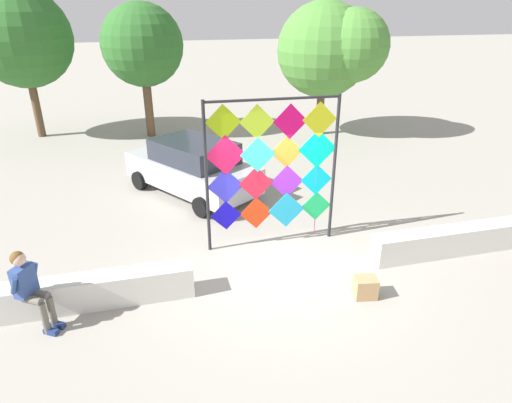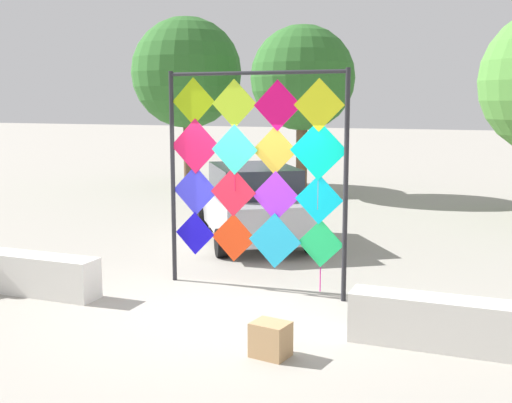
{
  "view_description": "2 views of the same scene",
  "coord_description": "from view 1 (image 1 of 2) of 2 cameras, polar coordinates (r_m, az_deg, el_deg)",
  "views": [
    {
      "loc": [
        -2.42,
        -7.18,
        4.98
      ],
      "look_at": [
        -0.53,
        0.26,
        1.48
      ],
      "focal_mm": 30.77,
      "sensor_mm": 36.0,
      "label": 1
    },
    {
      "loc": [
        3.57,
        -7.72,
        2.84
      ],
      "look_at": [
        0.26,
        0.68,
        1.44
      ],
      "focal_mm": 45.58,
      "sensor_mm": 36.0,
      "label": 2
    }
  ],
  "objects": [
    {
      "name": "tree_far_right",
      "position": [
        18.24,
        -14.57,
        19.18
      ],
      "size": [
        3.09,
        3.26,
        5.06
      ],
      "color": "brown",
      "rests_on": "ground"
    },
    {
      "name": "tree_palm_like",
      "position": [
        19.64,
        -28.34,
        18.53
      ],
      "size": [
        3.69,
        3.65,
        5.6
      ],
      "color": "brown",
      "rests_on": "ground"
    },
    {
      "name": "plaza_ledge_left",
      "position": [
        8.57,
        -24.37,
        -11.14
      ],
      "size": [
        4.72,
        0.45,
        0.6
      ],
      "primitive_type": "cube",
      "color": "silver",
      "rests_on": "ground"
    },
    {
      "name": "cardboard_box_large",
      "position": [
        8.47,
        14.02,
        -10.77
      ],
      "size": [
        0.46,
        0.39,
        0.39
      ],
      "primitive_type": "cube",
      "rotation": [
        0.0,
        0.0,
        -0.17
      ],
      "color": "tan",
      "rests_on": "ground"
    },
    {
      "name": "plaza_ledge_right",
      "position": [
        10.7,
        26.35,
        -4.24
      ],
      "size": [
        4.72,
        0.45,
        0.6
      ],
      "primitive_type": "cube",
      "color": "silver",
      "rests_on": "ground"
    },
    {
      "name": "tree_broadleaf",
      "position": [
        17.91,
        9.87,
        18.96
      ],
      "size": [
        3.97,
        3.93,
        5.11
      ],
      "color": "brown",
      "rests_on": "ground"
    },
    {
      "name": "seated_vendor",
      "position": [
        8.03,
        -27.36,
        -9.64
      ],
      "size": [
        0.7,
        0.64,
        1.44
      ],
      "color": "#666056",
      "rests_on": "ground"
    },
    {
      "name": "kite_display_rack",
      "position": [
        9.24,
        2.15,
        4.83
      ],
      "size": [
        2.85,
        0.16,
        3.29
      ],
      "color": "#232328",
      "rests_on": "ground"
    },
    {
      "name": "ground",
      "position": [
        9.07,
        3.68,
        -8.89
      ],
      "size": [
        120.0,
        120.0,
        0.0
      ],
      "primitive_type": "plane",
      "color": "#9E998E"
    },
    {
      "name": "parked_car",
      "position": [
        12.42,
        -8.25,
        4.47
      ],
      "size": [
        3.64,
        4.27,
        1.55
      ],
      "color": "#B7B7BC",
      "rests_on": "ground"
    }
  ]
}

